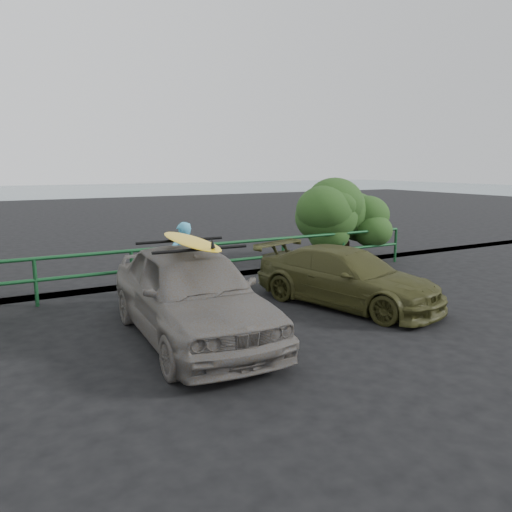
{
  "coord_description": "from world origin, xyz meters",
  "views": [
    {
      "loc": [
        -3.87,
        -5.94,
        2.89
      ],
      "look_at": [
        0.65,
        2.23,
        1.18
      ],
      "focal_mm": 35.0,
      "sensor_mm": 36.0,
      "label": 1
    }
  ],
  "objects_px": {
    "man": "(184,260)",
    "surfboard": "(190,241)",
    "olive_vehicle": "(347,277)",
    "sedan": "(191,293)",
    "guardrail": "(174,268)"
  },
  "relations": [
    {
      "from": "man",
      "to": "olive_vehicle",
      "type": "bearing_deg",
      "value": 137.83
    },
    {
      "from": "man",
      "to": "sedan",
      "type": "bearing_deg",
      "value": 67.47
    },
    {
      "from": "guardrail",
      "to": "sedan",
      "type": "distance_m",
      "value": 3.48
    },
    {
      "from": "guardrail",
      "to": "surfboard",
      "type": "height_order",
      "value": "surfboard"
    },
    {
      "from": "sedan",
      "to": "guardrail",
      "type": "bearing_deg",
      "value": 77.42
    },
    {
      "from": "sedan",
      "to": "surfboard",
      "type": "relative_size",
      "value": 1.89
    },
    {
      "from": "sedan",
      "to": "surfboard",
      "type": "distance_m",
      "value": 0.88
    },
    {
      "from": "sedan",
      "to": "olive_vehicle",
      "type": "xyz_separation_m",
      "value": [
        3.59,
        0.34,
        -0.19
      ]
    },
    {
      "from": "olive_vehicle",
      "to": "surfboard",
      "type": "bearing_deg",
      "value": 167.57
    },
    {
      "from": "guardrail",
      "to": "olive_vehicle",
      "type": "xyz_separation_m",
      "value": [
        2.68,
        -3.01,
        0.07
      ]
    },
    {
      "from": "man",
      "to": "surfboard",
      "type": "relative_size",
      "value": 0.69
    },
    {
      "from": "olive_vehicle",
      "to": "sedan",
      "type": "bearing_deg",
      "value": 167.57
    },
    {
      "from": "guardrail",
      "to": "surfboard",
      "type": "distance_m",
      "value": 3.65
    },
    {
      "from": "olive_vehicle",
      "to": "surfboard",
      "type": "distance_m",
      "value": 3.76
    },
    {
      "from": "olive_vehicle",
      "to": "man",
      "type": "bearing_deg",
      "value": 124.4
    }
  ]
}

